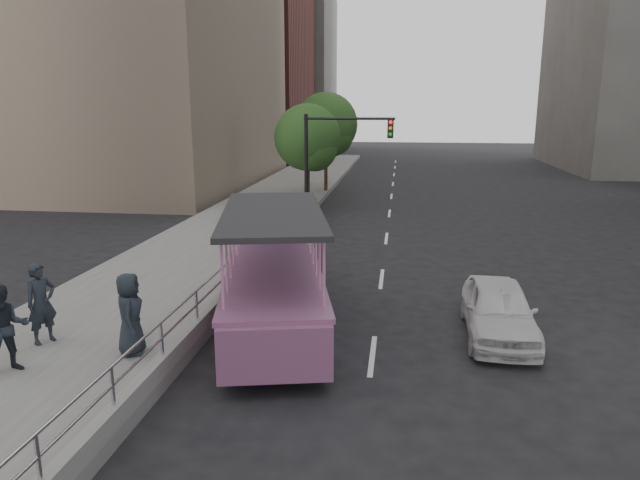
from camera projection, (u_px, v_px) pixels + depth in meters
ground at (338, 321)px, 15.02m from camera, size 160.00×160.00×0.00m
sidewalk at (234, 230)px, 25.41m from camera, size 5.50×80.00×0.30m
kerb_wall at (243, 277)px, 17.27m from camera, size 0.24×30.00×0.36m
guardrail at (243, 256)px, 17.12m from camera, size 0.07×22.00×0.71m
duck_boat at (274, 273)px, 15.36m from camera, size 4.19×9.54×3.08m
car at (499, 310)px, 13.91m from camera, size 1.73×4.07×1.37m
pedestrian_near at (41, 303)px, 12.75m from camera, size 0.72×0.81×1.86m
pedestrian_mid at (5, 329)px, 11.31m from camera, size 1.13×1.10×1.84m
pedestrian_far at (130, 314)px, 12.17m from camera, size 0.84×1.03×1.81m
parking_sign at (254, 234)px, 17.96m from camera, size 0.08×0.57×2.54m
traffic_signal at (331, 151)px, 26.51m from camera, size 4.20×0.32×5.20m
street_tree_near at (309, 140)px, 29.96m from camera, size 3.52×3.52×5.72m
street_tree_far at (327, 127)px, 35.61m from camera, size 3.97×3.97×6.45m
midrise_brick at (220, 35)px, 60.80m from camera, size 18.00×16.00×26.00m
midrise_stone_b at (272, 73)px, 76.64m from camera, size 16.00×14.00×20.00m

